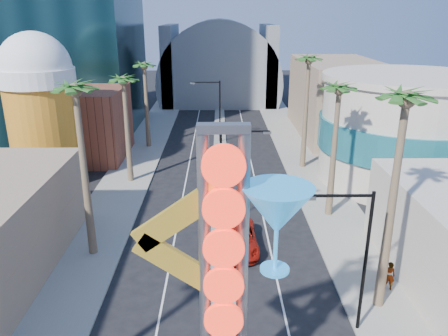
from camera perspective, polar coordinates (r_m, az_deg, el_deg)
sidewalk_west at (r=49.56m, az=-11.54°, el=0.46°), size 5.00×100.00×0.15m
sidewalk_east at (r=49.62m, az=10.55°, el=0.55°), size 5.00×100.00×0.15m
median at (r=51.51m, az=-0.50°, el=1.61°), size 1.60×84.00×0.15m
brick_filler_west at (r=52.87m, az=-18.22°, el=5.51°), size 10.00×10.00×8.00m
filler_east at (r=62.14m, az=14.54°, el=8.80°), size 10.00×20.00×10.00m
beer_mug at (r=45.06m, az=-22.87°, el=7.66°), size 7.00×7.00×14.50m
turquoise_building at (r=46.10m, az=22.58°, el=4.61°), size 16.60×16.60×10.60m
canopy at (r=83.81m, az=-0.61°, el=11.59°), size 22.00×16.00×22.00m
neon_sign at (r=16.46m, az=2.85°, el=-12.25°), size 6.53×2.60×12.55m
streetlight_0 at (r=32.93m, az=0.56°, el=-0.12°), size 3.79×0.25×8.00m
streetlight_1 at (r=56.11m, az=-1.11°, el=8.18°), size 3.79×0.25×8.00m
streetlight_2 at (r=23.08m, az=17.02°, el=-10.25°), size 3.45×0.25×8.00m
palm_1 at (r=28.87m, az=-18.74°, el=8.27°), size 2.40×2.40×12.70m
palm_2 at (r=42.44m, az=-12.94°, el=10.30°), size 2.40×2.40×11.20m
palm_3 at (r=54.12m, az=-10.36°, el=12.39°), size 2.40×2.40×11.20m
palm_5 at (r=23.39m, az=22.51°, el=6.47°), size 2.40×2.40×13.20m
palm_6 at (r=34.77m, az=14.75°, el=8.93°), size 2.40×2.40×11.70m
palm_7 at (r=46.21m, az=11.00°, el=12.84°), size 2.40×2.40×12.70m
red_pickup at (r=31.57m, az=1.86°, el=-9.15°), size 2.82×5.87×1.61m
pedestrian_a at (r=28.77m, az=20.75°, el=-13.01°), size 0.76×0.58×1.88m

